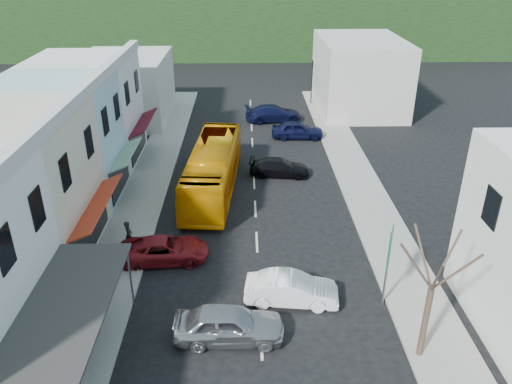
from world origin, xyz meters
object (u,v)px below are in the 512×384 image
object	(u,v)px
pedestrian_left	(129,235)
street_tree	(431,289)
traffic_signal	(312,83)
car_silver	(229,326)
direction_sign	(387,270)
bus	(213,170)
car_red	(164,249)
car_white	(291,290)

from	to	relation	value
pedestrian_left	street_tree	distance (m)	16.04
street_tree	traffic_signal	xyz separation A→B (m)	(-0.06, 36.31, -1.12)
car_silver	direction_sign	xyz separation A→B (m)	(7.18, 2.12, 1.29)
traffic_signal	car_silver	bearing A→B (deg)	87.70
bus	direction_sign	distance (m)	15.07
direction_sign	street_tree	world-z (taller)	street_tree
pedestrian_left	traffic_signal	world-z (taller)	traffic_signal
car_silver	car_red	world-z (taller)	same
car_silver	street_tree	xyz separation A→B (m)	(7.86, -1.22, 2.75)
bus	traffic_signal	distance (m)	22.59
direction_sign	traffic_signal	xyz separation A→B (m)	(0.62, 32.97, 0.35)
bus	car_red	world-z (taller)	bus
traffic_signal	bus	bearing A→B (deg)	76.09
bus	street_tree	bearing A→B (deg)	-54.85
pedestrian_left	car_silver	bearing A→B (deg)	-163.15
car_white	car_red	world-z (taller)	same
car_white	direction_sign	size ratio (longest dim) A/B	1.11
traffic_signal	pedestrian_left	bearing A→B (deg)	74.58
car_white	car_red	xyz separation A→B (m)	(-6.50, 3.66, 0.00)
street_tree	car_silver	bearing A→B (deg)	171.16
car_silver	street_tree	distance (m)	8.41
car_red	direction_sign	xyz separation A→B (m)	(10.80, -3.96, 1.29)
direction_sign	pedestrian_left	bearing A→B (deg)	179.62
pedestrian_left	car_red	bearing A→B (deg)	-137.24
pedestrian_left	traffic_signal	bearing A→B (deg)	-47.60
bus	direction_sign	size ratio (longest dim) A/B	2.92
direction_sign	traffic_signal	distance (m)	32.97
car_red	pedestrian_left	size ratio (longest dim) A/B	2.71
car_red	pedestrian_left	bearing A→B (deg)	59.88
pedestrian_left	direction_sign	distance (m)	13.79
car_silver	street_tree	world-z (taller)	street_tree
bus	street_tree	world-z (taller)	street_tree
car_white	street_tree	world-z (taller)	street_tree
bus	pedestrian_left	size ratio (longest dim) A/B	6.82
car_red	street_tree	xyz separation A→B (m)	(11.48, -7.30, 2.75)
car_silver	car_white	distance (m)	3.76
direction_sign	traffic_signal	bearing A→B (deg)	109.53
street_tree	bus	bearing A→B (deg)	120.61
car_silver	car_white	size ratio (longest dim) A/B	1.00
direction_sign	street_tree	distance (m)	3.71
bus	car_red	xyz separation A→B (m)	(-2.19, -8.40, -0.85)
pedestrian_left	direction_sign	xyz separation A→B (m)	(12.84, -4.93, 0.99)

